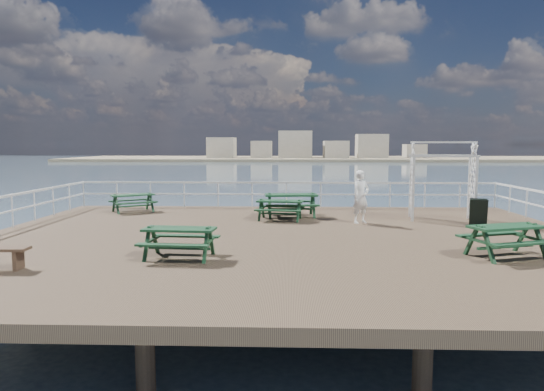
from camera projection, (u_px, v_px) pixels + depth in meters
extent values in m
cube|color=brown|center=(285.00, 242.00, 14.08)|extent=(18.00, 14.00, 0.30)
plane|color=#3D5467|center=(288.00, 187.00, 54.03)|extent=(300.00, 300.00, 0.00)
cube|color=tan|center=(338.00, 159.00, 147.90)|extent=(160.00, 40.00, 0.80)
cube|color=beige|center=(222.00, 148.00, 145.76)|extent=(8.00, 8.00, 6.00)
cube|color=beige|center=(262.00, 149.00, 145.40)|extent=(6.00, 8.00, 5.00)
cube|color=beige|center=(295.00, 144.00, 144.90)|extent=(10.00, 8.00, 8.00)
cube|color=beige|center=(335.00, 149.00, 144.64)|extent=(7.00, 8.00, 5.00)
cube|color=beige|center=(372.00, 146.00, 144.16)|extent=(9.00, 8.00, 7.00)
cube|color=beige|center=(416.00, 151.00, 143.87)|extent=(6.00, 8.00, 4.00)
cylinder|color=brown|center=(104.00, 243.00, 19.93)|extent=(0.36, 0.36, 2.10)
cylinder|color=brown|center=(473.00, 245.00, 19.41)|extent=(0.36, 0.36, 2.10)
cube|color=silver|center=(286.00, 183.00, 20.76)|extent=(17.70, 0.07, 0.07)
cube|color=silver|center=(286.00, 194.00, 20.81)|extent=(17.70, 0.05, 0.05)
cylinder|color=silver|center=(84.00, 194.00, 21.12)|extent=(0.05, 0.05, 1.10)
cube|color=#13361C|center=(133.00, 195.00, 19.35)|extent=(1.72, 1.42, 0.05)
cube|color=#13361C|center=(129.00, 200.00, 19.84)|extent=(1.50, 1.08, 0.05)
cube|color=#13361C|center=(137.00, 203.00, 18.91)|extent=(1.50, 1.08, 0.05)
cube|color=#13361C|center=(115.00, 203.00, 19.03)|extent=(0.77, 1.15, 0.05)
cube|color=#13361C|center=(150.00, 201.00, 19.72)|extent=(0.77, 1.15, 0.05)
cube|color=#13361C|center=(114.00, 203.00, 19.27)|extent=(0.32, 0.43, 0.80)
cube|color=#13361C|center=(117.00, 205.00, 18.80)|extent=(0.32, 0.43, 0.80)
cube|color=#13361C|center=(148.00, 201.00, 19.96)|extent=(0.32, 0.43, 0.80)
cube|color=#13361C|center=(152.00, 203.00, 19.49)|extent=(0.32, 0.43, 0.80)
cube|color=#13361C|center=(133.00, 206.00, 19.39)|extent=(1.26, 0.85, 0.05)
cube|color=#13361C|center=(280.00, 201.00, 17.24)|extent=(1.70, 0.85, 0.05)
cube|color=#13361C|center=(282.00, 207.00, 17.80)|extent=(1.65, 0.44, 0.05)
cube|color=#13361C|center=(278.00, 211.00, 16.74)|extent=(1.65, 0.44, 0.05)
cube|color=#13361C|center=(261.00, 209.00, 17.39)|extent=(0.25, 1.31, 0.05)
cube|color=#13361C|center=(299.00, 209.00, 17.16)|extent=(0.25, 1.31, 0.05)
cube|color=#13361C|center=(263.00, 209.00, 17.66)|extent=(0.14, 0.47, 0.79)
cube|color=#13361C|center=(260.00, 211.00, 17.13)|extent=(0.14, 0.47, 0.79)
cube|color=#13361C|center=(300.00, 210.00, 17.43)|extent=(0.14, 0.47, 0.79)
cube|color=#13361C|center=(298.00, 212.00, 16.90)|extent=(0.14, 0.47, 0.79)
cube|color=#13361C|center=(280.00, 214.00, 17.29)|extent=(1.45, 0.27, 0.05)
cube|color=#13361C|center=(291.00, 195.00, 18.12)|extent=(2.00, 0.91, 0.06)
cube|color=#13361C|center=(290.00, 201.00, 18.79)|extent=(1.96, 0.43, 0.05)
cube|color=#13361C|center=(293.00, 205.00, 17.50)|extent=(1.96, 0.43, 0.05)
cube|color=#13361C|center=(269.00, 204.00, 18.11)|extent=(0.22, 1.57, 0.06)
cube|color=#13361C|center=(313.00, 204.00, 18.19)|extent=(0.22, 1.57, 0.06)
cube|color=#13361C|center=(269.00, 204.00, 18.44)|extent=(0.13, 0.56, 0.95)
cube|color=#13361C|center=(270.00, 207.00, 17.80)|extent=(0.13, 0.56, 0.95)
cube|color=#13361C|center=(311.00, 204.00, 18.52)|extent=(0.13, 0.56, 0.95)
cube|color=#13361C|center=(314.00, 206.00, 17.87)|extent=(0.13, 0.56, 0.95)
cube|color=#13361C|center=(291.00, 209.00, 18.17)|extent=(1.73, 0.23, 0.06)
cube|color=#13361C|center=(179.00, 229.00, 11.42)|extent=(1.72, 0.78, 0.06)
cube|color=#13361C|center=(186.00, 236.00, 12.01)|extent=(1.69, 0.36, 0.05)
cube|color=#13361C|center=(172.00, 245.00, 10.90)|extent=(1.69, 0.36, 0.05)
cube|color=#13361C|center=(151.00, 241.00, 11.53)|extent=(0.17, 1.36, 0.06)
cube|color=#13361C|center=(209.00, 242.00, 11.38)|extent=(0.17, 1.36, 0.06)
cube|color=#13361C|center=(155.00, 240.00, 11.81)|extent=(0.11, 0.49, 0.82)
cube|color=#13361C|center=(147.00, 245.00, 11.26)|extent=(0.11, 0.49, 0.82)
cube|color=#13361C|center=(211.00, 241.00, 11.66)|extent=(0.11, 0.49, 0.82)
cube|color=#13361C|center=(206.00, 246.00, 11.11)|extent=(0.11, 0.49, 0.82)
cube|color=#13361C|center=(180.00, 248.00, 11.47)|extent=(1.50, 0.18, 0.06)
cube|color=#13361C|center=(507.00, 227.00, 11.51)|extent=(1.90, 1.21, 0.06)
cube|color=#13361C|center=(488.00, 234.00, 12.11)|extent=(1.76, 0.79, 0.05)
cube|color=#13361C|center=(525.00, 244.00, 10.98)|extent=(1.76, 0.79, 0.05)
cube|color=#13361C|center=(480.00, 241.00, 11.34)|extent=(0.52, 1.38, 0.06)
cube|color=#13361C|center=(531.00, 238.00, 11.75)|extent=(0.52, 1.38, 0.06)
cube|color=#13361C|center=(471.00, 241.00, 11.63)|extent=(0.23, 0.51, 0.86)
cube|color=#13361C|center=(489.00, 246.00, 11.06)|extent=(0.23, 0.51, 0.86)
cube|color=#13361C|center=(522.00, 238.00, 12.04)|extent=(0.23, 0.51, 0.86)
cube|color=#13361C|center=(541.00, 242.00, 11.47)|extent=(0.23, 0.51, 0.86)
cube|color=#13361C|center=(506.00, 247.00, 11.56)|extent=(1.52, 0.57, 0.06)
cube|color=brown|center=(18.00, 260.00, 10.40)|extent=(0.10, 0.36, 0.42)
cube|color=silver|center=(413.00, 189.00, 16.87)|extent=(0.10, 0.10, 2.25)
cube|color=silver|center=(411.00, 187.00, 17.97)|extent=(0.10, 0.10, 2.25)
cube|color=silver|center=(476.00, 191.00, 16.47)|extent=(0.10, 0.10, 2.25)
cube|color=silver|center=(469.00, 188.00, 17.56)|extent=(0.10, 0.10, 2.25)
cube|color=silver|center=(445.00, 156.00, 16.55)|extent=(2.23, 0.45, 0.07)
cube|color=silver|center=(441.00, 155.00, 17.64)|extent=(2.23, 0.45, 0.07)
cube|color=silver|center=(444.00, 142.00, 17.05)|extent=(2.23, 0.44, 0.07)
cube|color=black|center=(479.00, 213.00, 15.97)|extent=(0.59, 0.37, 0.90)
cube|color=black|center=(478.00, 212.00, 16.14)|extent=(0.59, 0.37, 0.90)
imported|color=white|center=(361.00, 197.00, 16.50)|extent=(0.79, 0.71, 1.81)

